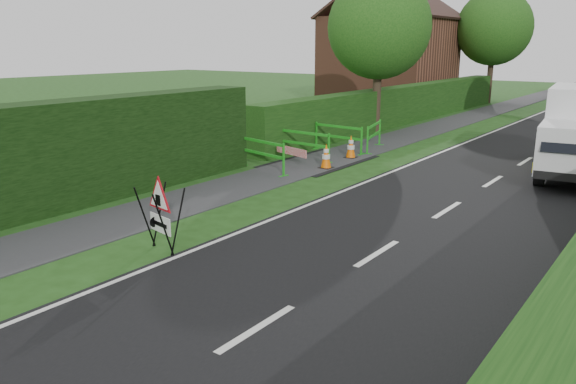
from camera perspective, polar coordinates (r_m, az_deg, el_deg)
The scene contains 14 objects.
ground at distance 8.96m, azimuth -20.14°, elevation -10.93°, with size 120.00×120.00×0.00m, color #1D4112.
footpath at distance 40.71m, azimuth 22.19°, elevation 8.35°, with size 2.00×90.00×0.02m, color #2D2D30.
hedge_west_far at distance 29.12m, azimuth 11.83°, elevation 7.00°, with size 1.00×24.00×1.80m, color #14380F.
house_west at distance 38.26m, azimuth 10.22°, elevation 13.20°, with size 7.50×7.40×7.88m.
tree_nw at distance 25.11m, azimuth 9.27°, elevation 16.20°, with size 4.40×4.40×6.70m.
tree_fw at distance 40.02m, azimuth 20.21°, elevation 15.38°, with size 4.80×4.80×7.24m.
triangle_sign at distance 10.55m, azimuth -13.02°, elevation -1.58°, with size 0.98×0.98×1.22m.
traffic_cone_3 at distance 17.53m, azimuth 3.90°, elevation 3.66°, with size 0.38×0.38×0.79m.
traffic_cone_4 at distance 19.26m, azimuth 6.41°, elevation 4.59°, with size 0.38×0.38×0.79m.
ped_barrier_0 at distance 17.07m, azimuth -2.66°, elevation 4.18°, with size 2.09×0.78×1.00m.
ped_barrier_1 at distance 18.78m, azimuth 1.67°, elevation 5.16°, with size 2.08×0.46×1.00m.
ped_barrier_2 at distance 20.30m, azimuth 5.13°, elevation 5.83°, with size 2.08×0.52×1.00m.
ped_barrier_3 at distance 20.90m, azimuth 8.73°, elevation 5.97°, with size 0.87×2.08×1.00m.
redwhite_plank at distance 18.12m, azimuth 0.33°, elevation 2.78°, with size 1.50×0.04×0.25m, color red.
Camera 1 is at (6.90, -4.31, 3.73)m, focal length 35.00 mm.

